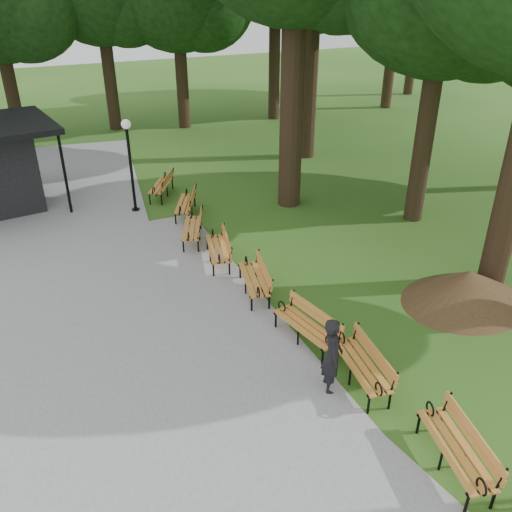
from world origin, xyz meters
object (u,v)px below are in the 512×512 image
dirt_mound (467,287)px  bench_3 (361,366)px  bench_4 (306,326)px  person (332,356)px  bench_2 (455,449)px  bench_7 (192,228)px  bench_8 (185,204)px  bench_9 (161,185)px  lamp_post (129,147)px  bench_6 (218,249)px  bench_5 (254,279)px

dirt_mound → bench_3: size_ratio=1.47×
bench_4 → person: bearing=-21.7°
bench_2 → bench_7: 10.12m
bench_8 → bench_3: bearing=28.8°
dirt_mound → bench_3: 4.40m
person → bench_3: bearing=-71.6°
bench_3 → bench_7: same height
bench_7 → bench_9: (0.29, 4.12, 0.00)m
bench_7 → bench_2: bearing=28.6°
bench_2 → bench_8: same height
bench_2 → bench_8: bearing=-162.2°
person → bench_4: bearing=15.8°
lamp_post → bench_2: bearing=-82.1°
person → lamp_post: size_ratio=0.51×
person → bench_2: 2.67m
dirt_mound → bench_2: (-4.09, -3.70, -0.01)m
bench_3 → bench_6: same height
bench_4 → bench_7: size_ratio=1.00×
bench_3 → bench_5: same height
bench_2 → bench_5: size_ratio=1.00×
bench_4 → dirt_mound: bearing=77.0°
lamp_post → dirt_mound: lamp_post is taller
lamp_post → bench_7: 3.78m
bench_7 → bench_9: same height
bench_7 → person: bearing=24.5°
dirt_mound → bench_9: bearing=114.0°
dirt_mound → bench_5: (-4.61, 2.72, -0.01)m
bench_6 → person: bearing=15.5°
person → bench_2: bearing=-134.4°
person → bench_6: person is taller
bench_3 → bench_7: (-0.75, 7.67, 0.00)m
person → bench_4: 1.61m
lamp_post → bench_5: size_ratio=1.70×
bench_6 → bench_9: bearing=-165.2°
person → bench_9: person is taller
dirt_mound → bench_7: (-4.95, 6.38, -0.01)m
bench_5 → bench_8: size_ratio=1.00×
bench_5 → bench_8: bearing=-166.5°
bench_5 → bench_9: (-0.05, 7.77, 0.00)m
person → lamp_post: (-1.08, 10.69, 1.49)m
bench_9 → bench_6: bearing=30.8°
bench_6 → bench_8: 3.66m
lamp_post → dirt_mound: 11.36m
bench_9 → person: bearing=31.1°
bench_5 → bench_2: bearing=19.7°
bench_5 → bench_8: (0.14, 5.65, 0.00)m
bench_7 → bench_8: bearing=-170.0°
bench_2 → bench_3: size_ratio=1.00×
person → bench_5: 3.93m
bench_3 → bench_5: size_ratio=1.00×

